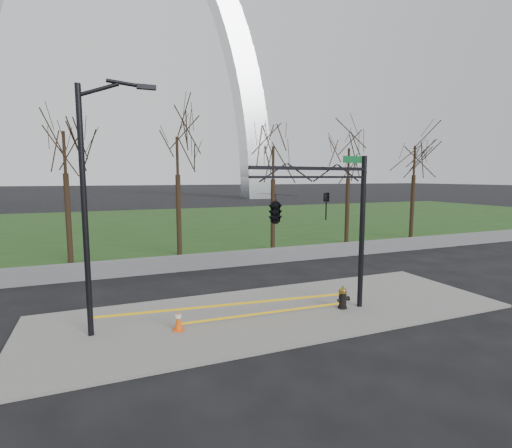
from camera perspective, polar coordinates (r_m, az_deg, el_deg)
name	(u,v)px	position (r m, az deg, el deg)	size (l,w,h in m)	color
ground	(277,313)	(15.17, 3.11, -13.06)	(500.00, 500.00, 0.00)	black
sidewalk	(277,312)	(15.16, 3.11, -12.88)	(18.00, 6.00, 0.10)	slate
grass_strip	(160,224)	(43.61, -14.04, -0.04)	(120.00, 40.00, 0.06)	#1E3E16
guardrail	(217,260)	(22.26, -5.78, -5.37)	(60.00, 0.30, 0.90)	#59595B
gateway_arch	(123,45)	(92.21, -19.14, 23.83)	(66.00, 6.00, 65.00)	silver
tree_row	(179,192)	(25.34, -11.39, 4.70)	(43.33, 4.00, 8.50)	black
fire_hydrant	(343,298)	(15.60, 12.78, -10.69)	(0.54, 0.36, 0.89)	black
traffic_cone	(178,320)	(13.46, -11.47, -13.85)	(0.40, 0.40, 0.69)	#EE500C
street_light	(91,193)	(13.08, -23.26, 4.21)	(2.39, 0.23, 8.21)	black
traffic_signal_mast	(294,208)	(13.24, 5.68, 2.40)	(5.07, 2.53, 6.00)	black
caution_tape	(244,308)	(14.09, -1.76, -12.38)	(9.06, 0.95, 0.45)	yellow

